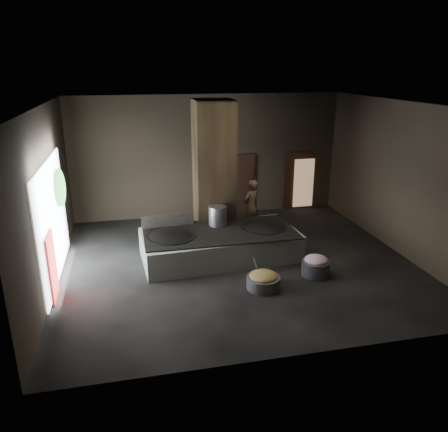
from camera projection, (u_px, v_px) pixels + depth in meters
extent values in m
cube|color=black|center=(237.00, 263.00, 12.82)|extent=(10.00, 9.00, 0.10)
cube|color=black|center=(239.00, 102.00, 11.32)|extent=(10.00, 9.00, 0.10)
cube|color=black|center=(208.00, 156.00, 16.27)|extent=(10.00, 0.10, 4.50)
cube|color=black|center=(299.00, 253.00, 7.87)|extent=(10.00, 0.10, 4.50)
cube|color=black|center=(44.00, 199.00, 11.04)|extent=(0.10, 9.00, 4.50)
cube|color=black|center=(401.00, 178.00, 13.10)|extent=(0.10, 9.00, 4.50)
cube|color=black|center=(214.00, 173.00, 13.76)|extent=(1.20, 1.20, 4.50)
cube|color=silver|center=(220.00, 245.00, 13.00)|extent=(4.69, 2.48, 0.79)
cube|color=black|center=(220.00, 232.00, 12.86)|extent=(4.45, 2.14, 0.03)
ellipsoid|color=black|center=(171.00, 238.00, 12.54)|extent=(1.43, 1.43, 0.40)
cylinder|color=black|center=(171.00, 236.00, 12.52)|extent=(1.46, 1.46, 0.05)
ellipsoid|color=black|center=(263.00, 230.00, 13.20)|extent=(1.34, 1.34, 0.38)
cylinder|color=black|center=(263.00, 228.00, 13.18)|extent=(1.36, 1.36, 0.05)
cylinder|color=#B7B9C0|center=(218.00, 216.00, 13.27)|extent=(0.55, 0.55, 0.59)
cube|color=black|center=(168.00, 220.00, 13.18)|extent=(1.58, 0.17, 0.40)
imported|color=#836142|center=(251.00, 206.00, 14.85)|extent=(0.80, 0.73, 1.84)
cylinder|color=slate|center=(263.00, 282.00, 11.24)|extent=(1.12, 1.12, 0.32)
ellipsoid|color=olive|center=(263.00, 276.00, 11.18)|extent=(0.72, 0.72, 0.22)
cylinder|color=#B7B9C0|center=(256.00, 267.00, 11.23)|extent=(0.26, 0.27, 0.62)
cylinder|color=slate|center=(316.00, 268.00, 11.94)|extent=(0.81, 0.81, 0.42)
ellipsoid|color=pink|center=(316.00, 260.00, 11.86)|extent=(0.64, 0.64, 0.24)
cube|color=black|center=(239.00, 185.00, 16.80)|extent=(1.18, 0.08, 2.38)
cube|color=#8C6647|center=(235.00, 185.00, 17.00)|extent=(0.86, 0.04, 2.03)
cube|color=black|center=(298.00, 181.00, 17.29)|extent=(1.18, 0.08, 2.38)
cube|color=#8C6647|center=(304.00, 183.00, 17.25)|extent=(0.81, 0.04, 1.92)
cube|color=white|center=(53.00, 221.00, 11.46)|extent=(0.04, 4.20, 3.10)
cube|color=maroon|center=(52.00, 267.00, 10.52)|extent=(0.05, 0.90, 1.70)
ellipsoid|color=#194714|center=(60.00, 187.00, 12.30)|extent=(0.28, 1.10, 1.10)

